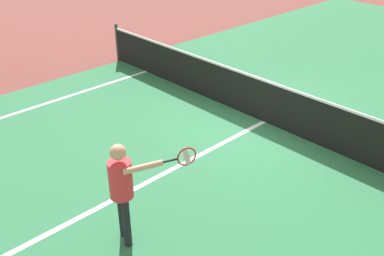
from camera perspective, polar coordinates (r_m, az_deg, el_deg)
ground_plane at (r=9.51m, az=9.50°, el=0.83°), size 60.00×60.00×0.00m
court_surface_inbounds at (r=9.51m, az=9.50°, el=0.84°), size 10.62×24.40×0.00m
line_center_service at (r=7.54m, az=-5.74°, el=-7.03°), size 0.10×6.40×0.01m
net at (r=9.29m, az=9.74°, el=3.52°), size 10.93×0.09×1.07m
player_near at (r=5.87m, az=-9.05°, el=-7.25°), size 0.77×1.07×1.58m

